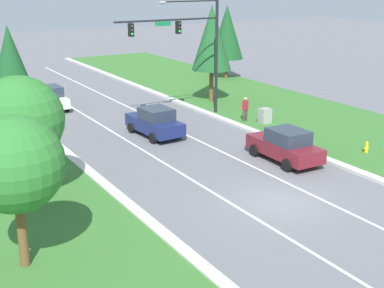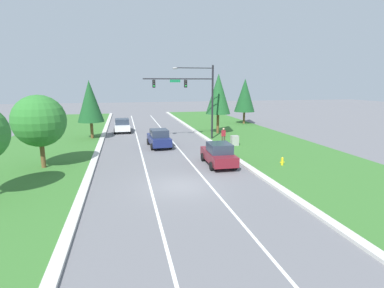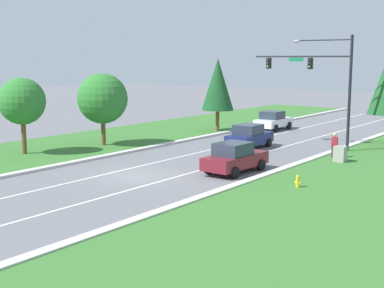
% 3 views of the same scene
% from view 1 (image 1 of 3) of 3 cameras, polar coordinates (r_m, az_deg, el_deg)
% --- Properties ---
extents(ground_plane, '(160.00, 160.00, 0.00)m').
position_cam_1_polar(ground_plane, '(23.18, 9.22, -6.17)').
color(ground_plane, slate).
extents(curb_strip_right, '(0.50, 90.00, 0.15)m').
position_cam_1_polar(curb_strip_right, '(26.94, 18.50, -3.30)').
color(curb_strip_right, beige).
rests_on(curb_strip_right, ground_plane).
extents(curb_strip_left, '(0.50, 90.00, 0.15)m').
position_cam_1_polar(curb_strip_left, '(20.26, -3.30, -9.36)').
color(curb_strip_left, beige).
rests_on(curb_strip_left, ground_plane).
extents(grass_verge_left, '(10.00, 90.00, 0.08)m').
position_cam_1_polar(grass_verge_left, '(18.74, -18.01, -12.75)').
color(grass_verge_left, '#38702D').
rests_on(grass_verge_left, ground_plane).
extents(lane_stripe_inner_left, '(0.14, 81.00, 0.01)m').
position_cam_1_polar(lane_stripe_inner_left, '(22.15, 5.62, -7.18)').
color(lane_stripe_inner_left, white).
rests_on(lane_stripe_inner_left, ground_plane).
extents(lane_stripe_inner_right, '(0.14, 81.00, 0.01)m').
position_cam_1_polar(lane_stripe_inner_right, '(24.31, 12.49, -5.22)').
color(lane_stripe_inner_right, white).
rests_on(lane_stripe_inner_right, ground_plane).
extents(traffic_signal_mast, '(7.53, 0.41, 8.01)m').
position_cam_1_polar(traffic_signal_mast, '(35.68, -0.23, 11.20)').
color(traffic_signal_mast, black).
rests_on(traffic_signal_mast, ground_plane).
extents(burgundy_sedan, '(2.08, 4.42, 1.75)m').
position_cam_1_polar(burgundy_sedan, '(28.01, 9.92, -0.15)').
color(burgundy_sedan, maroon).
rests_on(burgundy_sedan, ground_plane).
extents(navy_sedan, '(2.15, 4.35, 1.76)m').
position_cam_1_polar(navy_sedan, '(32.14, -3.97, 2.35)').
color(navy_sedan, navy).
rests_on(navy_sedan, ground_plane).
extents(white_sedan, '(2.11, 4.27, 1.72)m').
position_cam_1_polar(white_sedan, '(39.99, -15.09, 4.78)').
color(white_sedan, white).
rests_on(white_sedan, ground_plane).
extents(utility_cabinet, '(0.70, 0.60, 1.05)m').
position_cam_1_polar(utility_cabinet, '(35.06, 7.78, 2.94)').
color(utility_cabinet, '#9E9E99').
rests_on(utility_cabinet, ground_plane).
extents(pedestrian, '(0.41, 0.29, 1.69)m').
position_cam_1_polar(pedestrian, '(35.29, 5.69, 3.81)').
color(pedestrian, '#42382D').
rests_on(pedestrian, ground_plane).
extents(fire_hydrant, '(0.34, 0.20, 0.70)m').
position_cam_1_polar(fire_hydrant, '(30.42, 18.11, -0.38)').
color(fire_hydrant, gold).
rests_on(fire_hydrant, ground_plane).
extents(conifer_near_right_tree, '(3.05, 3.05, 6.77)m').
position_cam_1_polar(conifer_near_right_tree, '(50.30, 3.74, 11.82)').
color(conifer_near_right_tree, brown).
rests_on(conifer_near_right_tree, ground_plane).
extents(oak_near_left_tree, '(3.69, 3.69, 5.37)m').
position_cam_1_polar(oak_near_left_tree, '(23.28, -17.90, 2.45)').
color(oak_near_left_tree, brown).
rests_on(oak_near_left_tree, ground_plane).
extents(conifer_far_right_tree, '(2.97, 2.97, 7.23)m').
position_cam_1_polar(conifer_far_right_tree, '(40.44, 2.12, 11.22)').
color(conifer_far_right_tree, brown).
rests_on(conifer_far_right_tree, ground_plane).
extents(oak_far_left_tree, '(3.12, 3.12, 5.18)m').
position_cam_1_polar(oak_far_left_tree, '(17.52, -18.36, -2.11)').
color(oak_far_left_tree, brown).
rests_on(oak_far_left_tree, ground_plane).
extents(conifer_mid_left_tree, '(2.82, 2.82, 6.45)m').
position_cam_1_polar(conifer_mid_left_tree, '(34.67, -18.80, 8.18)').
color(conifer_mid_left_tree, brown).
rests_on(conifer_mid_left_tree, ground_plane).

